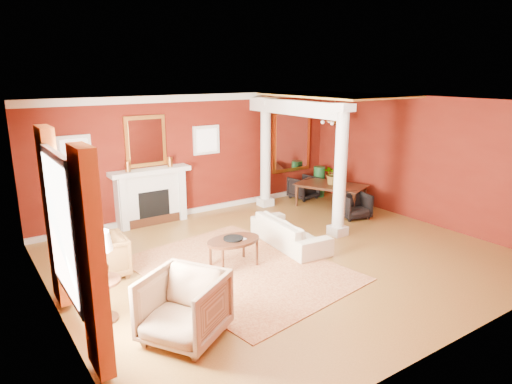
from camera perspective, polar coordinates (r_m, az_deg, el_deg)
ground at (r=8.80m, az=3.45°, el=-8.07°), size 8.00×8.00×0.00m
room_shell at (r=8.23m, az=3.67°, el=4.98°), size 8.04×7.04×2.92m
fireplace at (r=10.76m, az=-12.97°, el=-0.51°), size 1.85×0.42×1.29m
overmantel_mirror at (r=10.63m, az=-13.63°, el=6.19°), size 0.95×0.07×1.15m
flank_window_left at (r=10.22m, az=-21.77°, el=4.65°), size 0.70×0.07×0.70m
flank_window_right at (r=11.28m, az=-6.22°, el=6.48°), size 0.70×0.07×0.70m
left_window at (r=6.23m, az=-22.35°, el=-5.03°), size 0.21×2.55×2.60m
column_front at (r=9.67m, az=10.51°, el=2.68°), size 0.36×0.36×2.80m
column_back at (r=11.71m, az=1.21°, el=5.02°), size 0.36×0.36×2.80m
header_beam at (r=10.69m, az=4.71°, el=10.48°), size 0.30×3.20×0.32m
amber_ceiling at (r=11.32m, az=9.87°, el=11.83°), size 2.30×3.40×0.04m
dining_mirror at (r=12.76m, az=4.45°, el=6.35°), size 1.30×0.07×1.70m
chandelier at (r=11.44m, az=9.74°, el=8.73°), size 0.60×0.62×0.75m
crown_trim at (r=11.06m, az=-7.52°, el=11.59°), size 8.00×0.08×0.16m
base_trim at (r=11.55m, az=-7.06°, el=-2.21°), size 8.00×0.08×0.12m
rug at (r=8.26m, az=-2.03°, el=-9.58°), size 3.40×4.20×0.02m
sofa at (r=9.25m, az=4.24°, el=-4.42°), size 0.74×1.98×0.76m
armchair_leopard at (r=8.27m, az=-18.67°, el=-7.45°), size 0.76×0.81×0.80m
armchair_stripe at (r=6.16m, az=-9.07°, el=-13.69°), size 1.28×1.30×1.00m
coffee_table at (r=8.22m, az=-2.83°, el=-6.24°), size 1.02×1.02×0.51m
coffee_book at (r=8.15m, az=-2.48°, el=-5.29°), size 0.16×0.02×0.22m
side_table at (r=6.70m, az=-18.96°, el=-8.43°), size 0.53×0.53×1.32m
dining_table at (r=11.95m, az=9.39°, el=0.38°), size 1.26×1.82×0.96m
dining_chair_near at (r=11.18m, az=12.17°, el=-1.53°), size 0.79×0.76×0.67m
dining_chair_far at (r=12.69m, az=5.93°, el=0.70°), size 0.73×0.70×0.68m
green_urn at (r=12.98m, az=7.88°, el=0.95°), size 0.36×0.36×0.86m
potted_plant at (r=11.80m, az=9.66°, el=3.69°), size 0.62×0.66×0.44m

